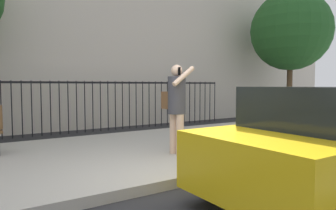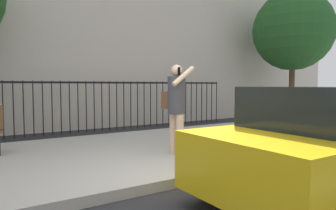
# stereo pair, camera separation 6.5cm
# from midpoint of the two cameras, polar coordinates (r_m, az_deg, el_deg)

# --- Properties ---
(ground_plane) EXTENTS (60.00, 60.00, 0.00)m
(ground_plane) POSITION_cam_midpoint_polar(r_m,az_deg,el_deg) (4.59, 1.95, -15.03)
(ground_plane) COLOR #28282B
(sidewalk) EXTENTS (28.00, 4.40, 0.15)m
(sidewalk) POSITION_cam_midpoint_polar(r_m,az_deg,el_deg) (6.43, -9.44, -8.92)
(sidewalk) COLOR #B2ADA3
(sidewalk) RESTS_ON ground
(iron_fence) EXTENTS (12.03, 0.04, 1.60)m
(iron_fence) POSITION_cam_midpoint_polar(r_m,az_deg,el_deg) (9.80, -18.13, 0.85)
(iron_fence) COLOR black
(iron_fence) RESTS_ON ground
(pedestrian_on_phone) EXTENTS (0.50, 0.66, 1.70)m
(pedestrian_on_phone) POSITION_cam_midpoint_polar(r_m,az_deg,el_deg) (5.91, 1.74, 0.46)
(pedestrian_on_phone) COLOR beige
(pedestrian_on_phone) RESTS_ON sidewalk
(street_tree_mid) EXTENTS (3.24, 3.24, 5.32)m
(street_tree_mid) POSITION_cam_midpoint_polar(r_m,az_deg,el_deg) (14.08, 22.05, 12.49)
(street_tree_mid) COLOR #4C3823
(street_tree_mid) RESTS_ON ground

